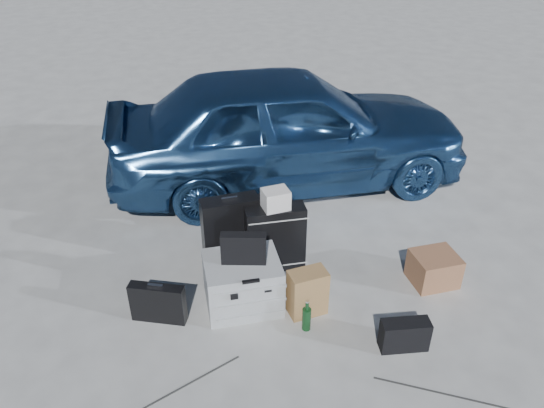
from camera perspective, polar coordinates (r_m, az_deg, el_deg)
The scene contains 15 objects.
ground at distance 4.60m, azimuth 3.76°, elevation -12.15°, with size 60.00×60.00×0.00m, color #B3B3AE.
car at distance 6.23m, azimuth 1.72°, elevation 8.27°, with size 1.66×4.14×1.41m, color #305D95.
pelican_case at distance 4.58m, azimuth -3.18°, elevation -8.49°, with size 0.63×0.51×0.46m, color #999C9E.
laptop_bag at distance 4.35m, azimuth -3.08°, elevation -4.79°, with size 0.37×0.09×0.28m, color black.
briefcase at distance 4.56m, azimuth -12.17°, elevation -10.38°, with size 0.46×0.10×0.36m, color black.
suitcase_left at distance 5.00m, azimuth -4.45°, elevation -2.89°, with size 0.54×0.19×0.70m, color black.
suitcase_right at distance 4.93m, azimuth 0.34°, elevation -3.68°, with size 0.55×0.20×0.66m, color black.
white_carton at distance 4.70m, azimuth 0.40°, elevation 0.53°, with size 0.23×0.18×0.18m, color silver.
duffel_bag at distance 5.44m, azimuth -1.02°, elevation -1.87°, with size 0.69×0.29×0.34m, color black.
flat_box_white at distance 5.33m, azimuth -0.94°, elevation -0.08°, with size 0.35×0.27×0.06m, color silver.
flat_box_black at distance 5.31m, azimuth -0.84°, elevation 0.50°, with size 0.25×0.18×0.05m, color black.
kraft_bag at distance 4.52m, azimuth 3.83°, elevation -9.47°, with size 0.32×0.19×0.42m, color #A77848.
cardboard_box at distance 5.08m, azimuth 17.01°, elevation -6.66°, with size 0.39×0.34×0.29m, color brown.
messenger_bag at distance 4.39m, azimuth 14.06°, elevation -13.50°, with size 0.38×0.14×0.27m, color black.
green_bottle at distance 4.41m, azimuth 3.75°, elevation -11.89°, with size 0.07×0.07×0.29m, color black.
Camera 1 is at (-1.32, -3.05, 3.19)m, focal length 35.00 mm.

